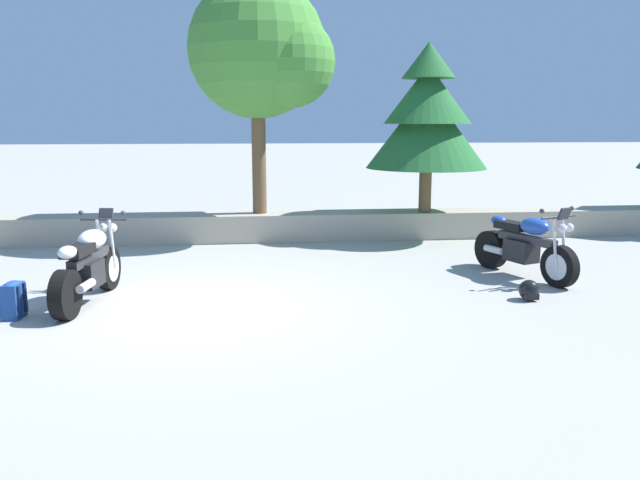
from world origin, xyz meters
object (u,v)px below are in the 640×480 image
(motorcycle_blue_centre, at_px, (525,247))
(pine_tree_mid_left, at_px, (427,116))
(motorcycle_white_near_left, at_px, (89,267))
(leafy_tree_far_left, at_px, (264,52))
(rider_backpack, at_px, (13,299))
(rider_helmet, at_px, (529,290))

(motorcycle_blue_centre, distance_m, pine_tree_mid_left, 4.04)
(motorcycle_white_near_left, relative_size, leafy_tree_far_left, 0.45)
(motorcycle_white_near_left, bearing_deg, rider_backpack, -140.95)
(leafy_tree_far_left, xyz_separation_m, pine_tree_mid_left, (3.24, -0.13, -1.21))
(rider_backpack, bearing_deg, motorcycle_white_near_left, 39.05)
(rider_backpack, distance_m, pine_tree_mid_left, 8.37)
(rider_helmet, relative_size, leafy_tree_far_left, 0.06)
(pine_tree_mid_left, bearing_deg, motorcycle_blue_centre, -79.13)
(motorcycle_white_near_left, relative_size, rider_helmet, 7.36)
(rider_backpack, bearing_deg, leafy_tree_far_left, 56.79)
(motorcycle_white_near_left, height_order, rider_helmet, motorcycle_white_near_left)
(motorcycle_white_near_left, xyz_separation_m, motorcycle_blue_centre, (6.36, 0.74, 0.00))
(motorcycle_blue_centre, relative_size, rider_backpack, 4.21)
(motorcycle_blue_centre, relative_size, rider_helmet, 7.06)
(rider_helmet, bearing_deg, motorcycle_blue_centre, 69.75)
(motorcycle_white_near_left, bearing_deg, leafy_tree_far_left, 60.28)
(rider_backpack, relative_size, pine_tree_mid_left, 0.14)
(rider_backpack, relative_size, leafy_tree_far_left, 0.10)
(motorcycle_blue_centre, height_order, leafy_tree_far_left, leafy_tree_far_left)
(rider_helmet, bearing_deg, motorcycle_white_near_left, 174.87)
(motorcycle_blue_centre, xyz_separation_m, leafy_tree_far_left, (-3.90, 3.58, 3.22))
(leafy_tree_far_left, bearing_deg, motorcycle_blue_centre, -42.51)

